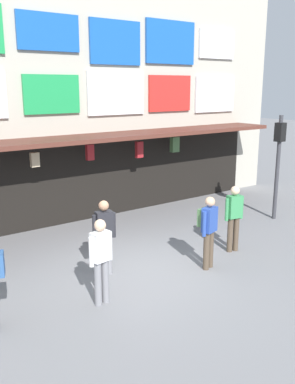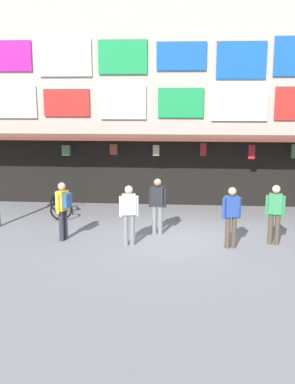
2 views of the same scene
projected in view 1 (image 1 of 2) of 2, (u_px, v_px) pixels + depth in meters
The scene contains 7 objects.
ground_plane at pixel (133, 270), 9.62m from camera, with size 80.00×80.00×0.00m, color slate.
shopfront at pixel (43, 89), 12.23m from camera, with size 18.00×2.60×8.00m.
traffic_light_far at pixel (278, 151), 12.84m from camera, with size 0.30×0.33×3.20m.
pedestrian_in_purple at pixel (101, 257), 7.90m from camera, with size 0.52×0.27×1.68m.
pedestrian_in_white at pixel (104, 233), 9.17m from camera, with size 0.52×0.28×1.68m.
pedestrian_in_red at pixel (208, 227), 9.49m from camera, with size 0.51×0.42×1.68m.
pedestrian_in_yellow at pixel (234, 215), 10.49m from camera, with size 0.52×0.28×1.68m.
Camera 1 is at (-4.99, -7.38, 4.04)m, focal length 39.81 mm.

